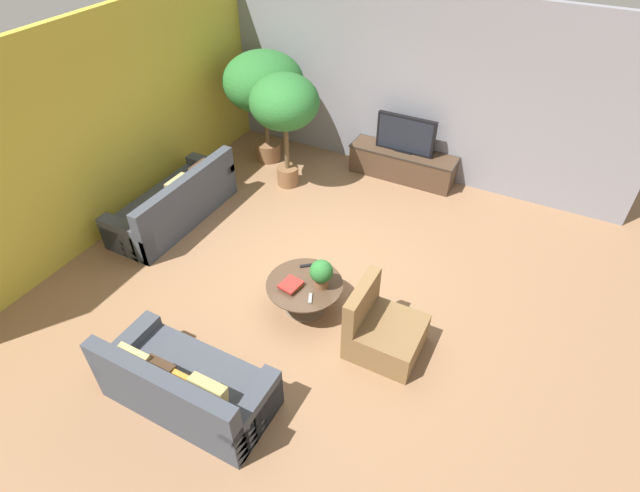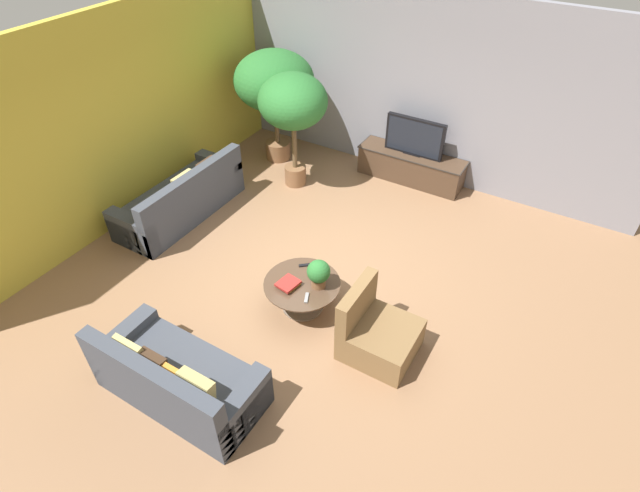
{
  "view_description": "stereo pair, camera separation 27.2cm",
  "coord_description": "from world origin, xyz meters",
  "px_view_note": "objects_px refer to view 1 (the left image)",
  "views": [
    {
      "loc": [
        2.4,
        -4.39,
        4.7
      ],
      "look_at": [
        0.09,
        0.01,
        0.55
      ],
      "focal_mm": 28.0,
      "sensor_mm": 36.0,
      "label": 1
    },
    {
      "loc": [
        2.64,
        -4.26,
        4.7
      ],
      "look_at": [
        0.09,
        0.01,
        0.55
      ],
      "focal_mm": 28.0,
      "sensor_mm": 36.0,
      "label": 2
    }
  ],
  "objects_px": {
    "television": "(406,135)",
    "potted_plant_tabletop": "(321,273)",
    "coffee_table": "(305,291)",
    "couch_by_wall": "(176,204)",
    "potted_palm_tall": "(263,84)",
    "armchair_wicker": "(382,331)",
    "media_console": "(402,164)",
    "couch_near_entry": "(185,386)",
    "potted_palm_corner": "(285,105)"
  },
  "relations": [
    {
      "from": "coffee_table",
      "to": "couch_by_wall",
      "type": "xyz_separation_m",
      "value": [
        -2.68,
        0.73,
        -0.0
      ]
    },
    {
      "from": "media_console",
      "to": "potted_palm_tall",
      "type": "distance_m",
      "value": 2.72
    },
    {
      "from": "coffee_table",
      "to": "potted_palm_tall",
      "type": "xyz_separation_m",
      "value": [
        -2.42,
        2.98,
        1.13
      ]
    },
    {
      "from": "couch_near_entry",
      "to": "armchair_wicker",
      "type": "xyz_separation_m",
      "value": [
        1.51,
        1.65,
        -0.02
      ]
    },
    {
      "from": "couch_by_wall",
      "to": "potted_plant_tabletop",
      "type": "distance_m",
      "value": 2.97
    },
    {
      "from": "coffee_table",
      "to": "potted_plant_tabletop",
      "type": "distance_m",
      "value": 0.4
    },
    {
      "from": "media_console",
      "to": "television",
      "type": "xyz_separation_m",
      "value": [
        0.0,
        -0.0,
        0.56
      ]
    },
    {
      "from": "couch_near_entry",
      "to": "potted_plant_tabletop",
      "type": "xyz_separation_m",
      "value": [
        0.62,
        1.85,
        0.34
      ]
    },
    {
      "from": "media_console",
      "to": "armchair_wicker",
      "type": "xyz_separation_m",
      "value": [
        1.12,
        -3.65,
        0.01
      ]
    },
    {
      "from": "couch_near_entry",
      "to": "potted_palm_corner",
      "type": "distance_m",
      "value": 4.52
    },
    {
      "from": "television",
      "to": "potted_palm_corner",
      "type": "relative_size",
      "value": 0.52
    },
    {
      "from": "couch_near_entry",
      "to": "media_console",
      "type": "bearing_deg",
      "value": -94.28
    },
    {
      "from": "couch_near_entry",
      "to": "television",
      "type": "bearing_deg",
      "value": -94.28
    },
    {
      "from": "potted_palm_corner",
      "to": "potted_plant_tabletop",
      "type": "bearing_deg",
      "value": -51.42
    },
    {
      "from": "potted_palm_corner",
      "to": "television",
      "type": "bearing_deg",
      "value": 33.83
    },
    {
      "from": "potted_palm_corner",
      "to": "couch_near_entry",
      "type": "bearing_deg",
      "value": -73.38
    },
    {
      "from": "couch_by_wall",
      "to": "potted_plant_tabletop",
      "type": "xyz_separation_m",
      "value": [
        2.88,
        -0.66,
        0.34
      ]
    },
    {
      "from": "television",
      "to": "coffee_table",
      "type": "height_order",
      "value": "television"
    },
    {
      "from": "potted_plant_tabletop",
      "to": "potted_palm_corner",
      "type": "bearing_deg",
      "value": 128.58
    },
    {
      "from": "television",
      "to": "potted_plant_tabletop",
      "type": "bearing_deg",
      "value": -86.32
    },
    {
      "from": "couch_by_wall",
      "to": "potted_palm_tall",
      "type": "bearing_deg",
      "value": 173.59
    },
    {
      "from": "media_console",
      "to": "potted_palm_tall",
      "type": "height_order",
      "value": "potted_palm_tall"
    },
    {
      "from": "media_console",
      "to": "potted_plant_tabletop",
      "type": "relative_size",
      "value": 4.82
    },
    {
      "from": "potted_palm_tall",
      "to": "potted_palm_corner",
      "type": "bearing_deg",
      "value": -37.15
    },
    {
      "from": "couch_near_entry",
      "to": "potted_plant_tabletop",
      "type": "distance_m",
      "value": 1.98
    },
    {
      "from": "coffee_table",
      "to": "couch_near_entry",
      "type": "relative_size",
      "value": 0.54
    },
    {
      "from": "media_console",
      "to": "armchair_wicker",
      "type": "relative_size",
      "value": 2.13
    },
    {
      "from": "couch_near_entry",
      "to": "potted_plant_tabletop",
      "type": "relative_size",
      "value": 4.68
    },
    {
      "from": "coffee_table",
      "to": "couch_near_entry",
      "type": "xyz_separation_m",
      "value": [
        -0.42,
        -1.78,
        0.0
      ]
    },
    {
      "from": "armchair_wicker",
      "to": "coffee_table",
      "type": "bearing_deg",
      "value": 82.9
    },
    {
      "from": "armchair_wicker",
      "to": "couch_by_wall",
      "type": "bearing_deg",
      "value": 77.12
    },
    {
      "from": "media_console",
      "to": "potted_palm_corner",
      "type": "xyz_separation_m",
      "value": [
        -1.65,
        -1.11,
        1.17
      ]
    },
    {
      "from": "coffee_table",
      "to": "armchair_wicker",
      "type": "height_order",
      "value": "armchair_wicker"
    },
    {
      "from": "potted_palm_corner",
      "to": "coffee_table",
      "type": "bearing_deg",
      "value": -55.26
    },
    {
      "from": "media_console",
      "to": "potted_plant_tabletop",
      "type": "bearing_deg",
      "value": -86.32
    },
    {
      "from": "couch_by_wall",
      "to": "armchair_wicker",
      "type": "height_order",
      "value": "armchair_wicker"
    },
    {
      "from": "armchair_wicker",
      "to": "potted_palm_corner",
      "type": "distance_m",
      "value": 3.93
    },
    {
      "from": "television",
      "to": "potted_palm_tall",
      "type": "height_order",
      "value": "potted_palm_tall"
    },
    {
      "from": "television",
      "to": "potted_palm_tall",
      "type": "xyz_separation_m",
      "value": [
        -2.4,
        -0.53,
        0.6
      ]
    },
    {
      "from": "media_console",
      "to": "potted_palm_corner",
      "type": "bearing_deg",
      "value": -146.13
    },
    {
      "from": "armchair_wicker",
      "to": "potted_palm_tall",
      "type": "distance_m",
      "value": 4.84
    },
    {
      "from": "couch_near_entry",
      "to": "armchair_wicker",
      "type": "relative_size",
      "value": 2.07
    },
    {
      "from": "television",
      "to": "couch_by_wall",
      "type": "relative_size",
      "value": 0.47
    },
    {
      "from": "couch_by_wall",
      "to": "potted_palm_tall",
      "type": "xyz_separation_m",
      "value": [
        0.25,
        2.25,
        1.13
      ]
    },
    {
      "from": "media_console",
      "to": "couch_by_wall",
      "type": "bearing_deg",
      "value": -133.56
    },
    {
      "from": "media_console",
      "to": "couch_by_wall",
      "type": "xyz_separation_m",
      "value": [
        -2.65,
        -2.79,
        0.02
      ]
    },
    {
      "from": "coffee_table",
      "to": "potted_plant_tabletop",
      "type": "height_order",
      "value": "potted_plant_tabletop"
    },
    {
      "from": "couch_near_entry",
      "to": "coffee_table",
      "type": "bearing_deg",
      "value": -103.25
    },
    {
      "from": "media_console",
      "to": "couch_by_wall",
      "type": "relative_size",
      "value": 0.86
    },
    {
      "from": "media_console",
      "to": "couch_by_wall",
      "type": "distance_m",
      "value": 3.85
    }
  ]
}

